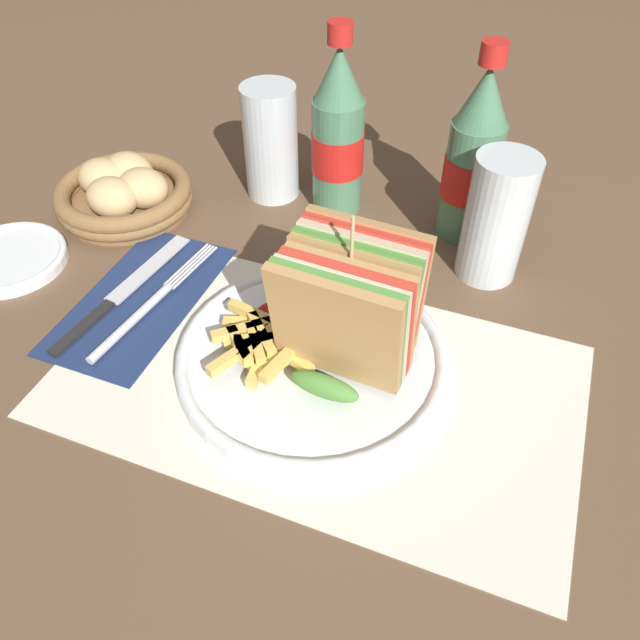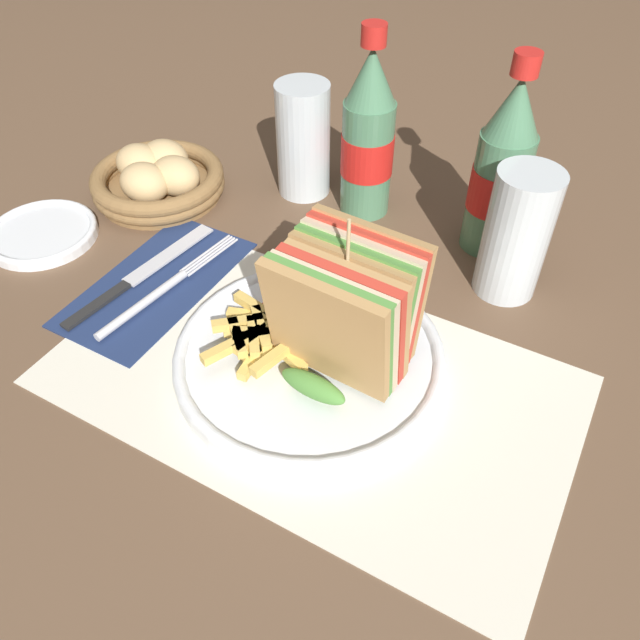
# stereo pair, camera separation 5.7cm
# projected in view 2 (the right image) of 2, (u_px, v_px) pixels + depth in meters

# --- Properties ---
(ground_plane) EXTENTS (4.00, 4.00, 0.00)m
(ground_plane) POSITION_uv_depth(u_px,v_px,m) (326.00, 380.00, 0.57)
(ground_plane) COLOR brown
(placemat) EXTENTS (0.47, 0.27, 0.00)m
(placemat) POSITION_uv_depth(u_px,v_px,m) (310.00, 380.00, 0.57)
(placemat) COLOR silver
(placemat) RESTS_ON ground_plane
(plate_main) EXTENTS (0.25, 0.25, 0.02)m
(plate_main) POSITION_uv_depth(u_px,v_px,m) (309.00, 356.00, 0.57)
(plate_main) COLOR white
(plate_main) RESTS_ON ground_plane
(club_sandwich) EXTENTS (0.12, 0.12, 0.15)m
(club_sandwich) POSITION_uv_depth(u_px,v_px,m) (345.00, 311.00, 0.52)
(club_sandwich) COLOR tan
(club_sandwich) RESTS_ON plate_main
(fries_pile) EXTENTS (0.10, 0.09, 0.02)m
(fries_pile) POSITION_uv_depth(u_px,v_px,m) (260.00, 335.00, 0.57)
(fries_pile) COLOR #E0B756
(fries_pile) RESTS_ON plate_main
(ketchup_blob) EXTENTS (0.05, 0.04, 0.02)m
(ketchup_blob) POSITION_uv_depth(u_px,v_px,m) (283.00, 314.00, 0.59)
(ketchup_blob) COLOR maroon
(ketchup_blob) RESTS_ON plate_main
(napkin) EXTENTS (0.11, 0.21, 0.00)m
(napkin) POSITION_uv_depth(u_px,v_px,m) (157.00, 282.00, 0.66)
(napkin) COLOR navy
(napkin) RESTS_ON ground_plane
(fork) EXTENTS (0.03, 0.20, 0.01)m
(fork) POSITION_uv_depth(u_px,v_px,m) (157.00, 293.00, 0.64)
(fork) COLOR silver
(fork) RESTS_ON napkin
(knife) EXTENTS (0.04, 0.20, 0.00)m
(knife) POSITION_uv_depth(u_px,v_px,m) (140.00, 275.00, 0.66)
(knife) COLOR black
(knife) RESTS_ON napkin
(coke_bottle_near) EXTENTS (0.06, 0.06, 0.22)m
(coke_bottle_near) POSITION_uv_depth(u_px,v_px,m) (368.00, 138.00, 0.70)
(coke_bottle_near) COLOR #4C7F5B
(coke_bottle_near) RESTS_ON ground_plane
(coke_bottle_far) EXTENTS (0.06, 0.06, 0.22)m
(coke_bottle_far) POSITION_uv_depth(u_px,v_px,m) (501.00, 172.00, 0.65)
(coke_bottle_far) COLOR #4C7F5B
(coke_bottle_far) RESTS_ON ground_plane
(glass_near) EXTENTS (0.06, 0.06, 0.14)m
(glass_near) POSITION_uv_depth(u_px,v_px,m) (514.00, 242.00, 0.62)
(glass_near) COLOR silver
(glass_near) RESTS_ON ground_plane
(glass_far) EXTENTS (0.06, 0.06, 0.14)m
(glass_far) POSITION_uv_depth(u_px,v_px,m) (303.00, 148.00, 0.75)
(glass_far) COLOR silver
(glass_far) RESTS_ON ground_plane
(bread_basket) EXTENTS (0.16, 0.16, 0.06)m
(bread_basket) POSITION_uv_depth(u_px,v_px,m) (158.00, 179.00, 0.77)
(bread_basket) COLOR olive
(bread_basket) RESTS_ON ground_plane
(side_saucer) EXTENTS (0.12, 0.12, 0.01)m
(side_saucer) POSITION_uv_depth(u_px,v_px,m) (42.00, 233.00, 0.71)
(side_saucer) COLOR white
(side_saucer) RESTS_ON ground_plane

